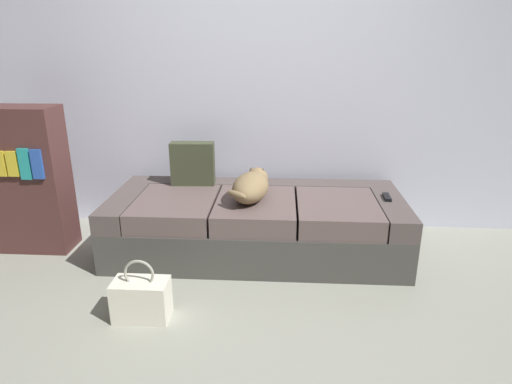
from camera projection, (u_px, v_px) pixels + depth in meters
The scene contains 8 objects.
ground_plane at pixel (245, 338), 2.42m from camera, with size 10.00×10.00×0.00m, color gray.
back_wall at pixel (261, 59), 3.52m from camera, with size 6.40×0.10×2.80m, color silver.
couch at pixel (256, 224), 3.35m from camera, with size 2.16×0.92×0.45m.
dog_tan at pixel (252, 186), 3.19m from camera, with size 0.32×0.59×0.20m.
tv_remote at pixel (387, 197), 3.23m from camera, with size 0.04×0.15×0.02m, color black.
throw_pillow at pixel (193, 164), 3.49m from camera, with size 0.34×0.12×0.34m, color #3B412C.
handbag at pixel (141, 299), 2.56m from camera, with size 0.32×0.18×0.38m.
bookshelf at pixel (28, 180), 3.31m from camera, with size 0.56×0.30×1.10m.
Camera 1 is at (0.18, -2.02, 1.55)m, focal length 31.05 mm.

